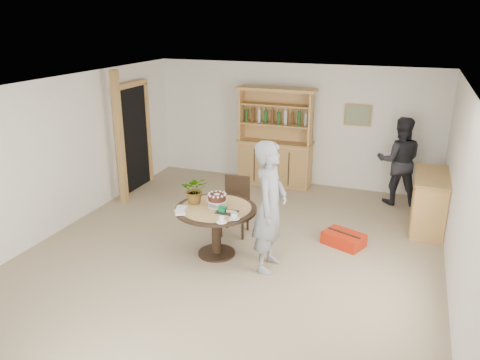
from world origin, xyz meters
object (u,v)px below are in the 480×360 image
hutch (275,152)px  dining_table (216,217)px  dining_chair (236,202)px  adult_person (399,161)px  red_suitcase (344,239)px  sideboard (429,202)px  teen_boy (270,207)px

hutch → dining_table: 3.34m
hutch → dining_chair: size_ratio=2.16×
adult_person → red_suitcase: size_ratio=2.36×
red_suitcase → hutch: bearing=150.1°
sideboard → dining_table: size_ratio=1.05×
adult_person → red_suitcase: 2.34m
sideboard → teen_boy: size_ratio=0.68×
sideboard → adult_person: adult_person is taller
sideboard → red_suitcase: sideboard is taller
hutch → adult_person: 2.49m
dining_chair → sideboard: bearing=16.7°
dining_chair → teen_boy: (0.86, -0.93, 0.39)m
dining_chair → adult_person: bearing=36.9°
teen_boy → hutch: bearing=15.7°
adult_person → dining_table: bearing=43.3°
dining_table → adult_person: bearing=52.3°
hutch → dining_table: size_ratio=1.70×
hutch → dining_chair: (0.07, -2.51, -0.15)m
dining_chair → hutch: bearing=85.2°
hutch → red_suitcase: (1.83, -2.37, -0.59)m
sideboard → teen_boy: teen_boy is taller
sideboard → dining_chair: bearing=-156.9°
adult_person → red_suitcase: adult_person is taller
adult_person → hutch: bearing=-14.6°
hutch → sideboard: bearing=-22.2°
dining_chair → adult_person: 3.32m
dining_table → dining_chair: size_ratio=1.27×
adult_person → red_suitcase: bearing=64.0°
hutch → teen_boy: size_ratio=1.10×
sideboard → adult_person: bearing=119.5°
sideboard → dining_chair: size_ratio=1.33×
adult_person → sideboard: bearing=110.5°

